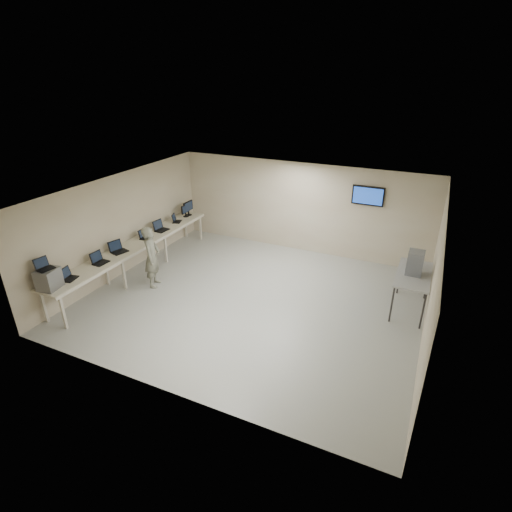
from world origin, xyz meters
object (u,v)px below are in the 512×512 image
at_px(workbench, 136,246).
at_px(equipment_box, 48,279).
at_px(side_table, 414,276).
at_px(soldier, 152,257).

relative_size(workbench, equipment_box, 12.81).
distance_m(equipment_box, side_table, 8.26).
height_order(workbench, equipment_box, equipment_box).
relative_size(equipment_box, soldier, 0.28).
distance_m(workbench, equipment_box, 2.77).
xyz_separation_m(workbench, soldier, (0.85, -0.39, 0.01)).
xyz_separation_m(workbench, equipment_box, (-0.06, -2.75, 0.31)).
xyz_separation_m(equipment_box, side_table, (7.25, 3.95, -0.23)).
bearing_deg(side_table, equipment_box, -151.42).
xyz_separation_m(workbench, side_table, (7.19, 1.20, 0.08)).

